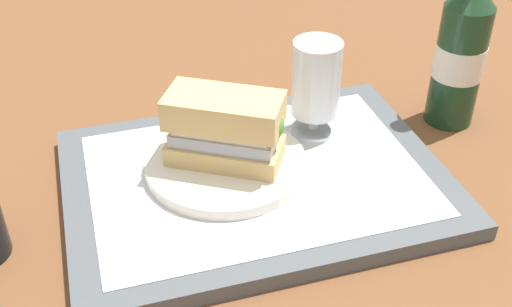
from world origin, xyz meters
TOP-DOWN VIEW (x-y plane):
  - ground_plane at (0.00, 0.00)m, footprint 3.00×3.00m
  - tray at (0.00, 0.00)m, footprint 0.44×0.32m
  - placemat at (0.00, 0.00)m, footprint 0.38×0.27m
  - plate at (-0.03, 0.02)m, footprint 0.19×0.19m
  - sandwich at (-0.03, 0.02)m, footprint 0.14×0.12m
  - beer_glass at (0.10, 0.06)m, footprint 0.06×0.06m
  - beer_bottle at (0.30, 0.07)m, footprint 0.07×0.07m

SIDE VIEW (x-z plane):
  - ground_plane at x=0.00m, z-range 0.00..0.00m
  - tray at x=0.00m, z-range 0.00..0.02m
  - placemat at x=0.00m, z-range 0.02..0.02m
  - plate at x=-0.03m, z-range 0.02..0.04m
  - sandwich at x=-0.03m, z-range 0.04..0.12m
  - beer_glass at x=0.10m, z-range 0.03..0.15m
  - beer_bottle at x=0.30m, z-range -0.03..0.24m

